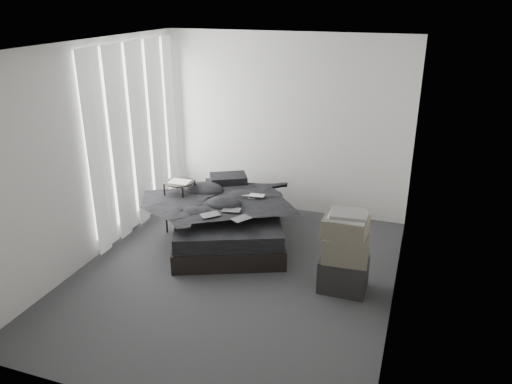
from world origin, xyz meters
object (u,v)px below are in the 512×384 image
(laptop, at_px, (253,192))
(box_lower, at_px, (343,274))
(bed, at_px, (228,231))
(side_stand, at_px, (181,207))

(laptop, relative_size, box_lower, 0.56)
(bed, height_order, laptop, laptop)
(side_stand, bearing_deg, box_lower, -17.40)
(bed, xyz_separation_m, box_lower, (1.66, -0.70, 0.07))
(bed, distance_m, box_lower, 1.80)
(side_stand, bearing_deg, bed, -3.43)
(bed, distance_m, side_stand, 0.75)
(bed, bearing_deg, laptop, 7.50)
(bed, relative_size, laptop, 6.24)
(bed, xyz_separation_m, laptop, (0.29, 0.17, 0.53))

